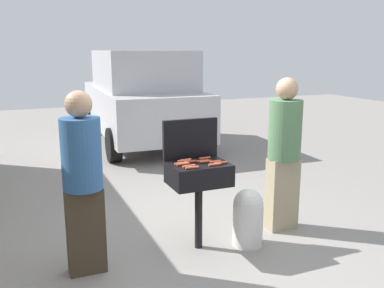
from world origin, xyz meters
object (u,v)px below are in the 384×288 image
(hot_dog_3, at_px, (191,162))
(hot_dog_9, at_px, (192,168))
(hot_dog_8, at_px, (185,160))
(hot_dog_12, at_px, (181,164))
(hot_dog_2, at_px, (203,161))
(hot_dog_10, at_px, (183,164))
(hot_dog_0, at_px, (189,166))
(hot_dog_1, at_px, (215,164))
(hot_dog_4, at_px, (184,161))
(hot_dog_7, at_px, (215,162))
(propane_tank, at_px, (248,216))
(bbq_grill, at_px, (199,177))
(hot_dog_5, at_px, (205,162))
(hot_dog_6, at_px, (221,163))
(parked_minivan, at_px, (141,97))
(hot_dog_11, at_px, (204,158))
(person_right, at_px, (284,149))
(person_left, at_px, (83,177))

(hot_dog_3, height_order, hot_dog_9, same)
(hot_dog_8, bearing_deg, hot_dog_12, -129.96)
(hot_dog_2, relative_size, hot_dog_10, 1.00)
(hot_dog_0, height_order, hot_dog_8, same)
(hot_dog_1, xyz_separation_m, hot_dog_4, (-0.23, 0.24, 0.00))
(hot_dog_3, distance_m, hot_dog_7, 0.24)
(hot_dog_3, bearing_deg, hot_dog_10, -150.14)
(hot_dog_0, height_order, hot_dog_1, same)
(hot_dog_3, height_order, propane_tank, hot_dog_3)
(bbq_grill, relative_size, hot_dog_0, 7.03)
(hot_dog_8, height_order, propane_tank, hot_dog_8)
(hot_dog_5, bearing_deg, hot_dog_4, 151.42)
(hot_dog_4, xyz_separation_m, hot_dog_9, (-0.02, -0.26, 0.00))
(hot_dog_10, distance_m, hot_dog_12, 0.03)
(hot_dog_4, xyz_separation_m, hot_dog_6, (0.31, -0.21, 0.00))
(parked_minivan, bearing_deg, hot_dog_11, 83.44)
(hot_dog_11, bearing_deg, hot_dog_7, -77.09)
(hot_dog_4, relative_size, hot_dog_9, 1.00)
(hot_dog_9, bearing_deg, propane_tank, 1.51)
(hot_dog_5, bearing_deg, hot_dog_6, -42.49)
(person_right, height_order, parked_minivan, parked_minivan)
(hot_dog_0, height_order, hot_dog_12, same)
(hot_dog_0, height_order, hot_dog_10, same)
(hot_dog_4, distance_m, hot_dog_6, 0.38)
(bbq_grill, height_order, hot_dog_11, hot_dog_11)
(hot_dog_3, bearing_deg, parked_minivan, 79.14)
(hot_dog_11, height_order, person_left, person_left)
(hot_dog_9, bearing_deg, bbq_grill, 48.59)
(hot_dog_6, relative_size, hot_dog_10, 1.00)
(hot_dog_5, bearing_deg, hot_dog_8, 141.30)
(parked_minivan, bearing_deg, hot_dog_10, 80.57)
(hot_dog_3, relative_size, hot_dog_8, 1.00)
(hot_dog_10, bearing_deg, propane_tank, -10.97)
(hot_dog_6, bearing_deg, hot_dog_3, 147.07)
(hot_dog_10, bearing_deg, parked_minivan, 78.12)
(hot_dog_2, bearing_deg, hot_dog_10, -172.04)
(hot_dog_9, height_order, hot_dog_11, same)
(hot_dog_2, distance_m, parked_minivan, 5.30)
(person_left, bearing_deg, propane_tank, 11.07)
(bbq_grill, height_order, hot_dog_7, hot_dog_7)
(person_left, bearing_deg, hot_dog_5, 16.32)
(hot_dog_3, height_order, parked_minivan, parked_minivan)
(bbq_grill, distance_m, hot_dog_4, 0.22)
(hot_dog_7, bearing_deg, hot_dog_11, 102.91)
(hot_dog_5, xyz_separation_m, propane_tank, (0.43, -0.14, -0.61))
(propane_tank, bearing_deg, hot_dog_3, 161.24)
(hot_dog_8, bearing_deg, propane_tank, -24.19)
(hot_dog_1, bearing_deg, hot_dog_9, -176.32)
(hot_dog_5, xyz_separation_m, person_right, (1.01, 0.09, 0.02))
(hot_dog_0, xyz_separation_m, hot_dog_11, (0.27, 0.22, 0.00))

